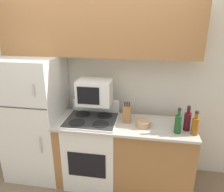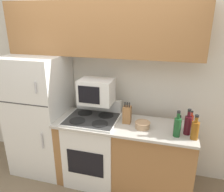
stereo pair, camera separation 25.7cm
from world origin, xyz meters
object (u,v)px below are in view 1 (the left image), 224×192
object	(u,v)px
microwave	(95,92)
refrigerator	(35,118)
knife_block	(127,114)
bottle_hot_sauce	(189,117)
bottle_whiskey	(195,125)
bottle_wine_red	(187,121)
stove	(92,149)
bottle_soy_sauce	(178,121)
bowl	(143,123)
bottle_wine_green	(178,123)

from	to	relation	value
microwave	refrigerator	bearing A→B (deg)	-177.12
knife_block	microwave	bearing A→B (deg)	168.74
refrigerator	bottle_hot_sauce	bearing A→B (deg)	1.68
microwave	bottle_whiskey	size ratio (longest dim) A/B	1.52
knife_block	bottle_wine_red	xyz separation A→B (m)	(0.70, -0.10, 0.01)
stove	bottle_soy_sauce	distance (m)	1.17
bottle_soy_sauce	bottle_hot_sauce	world-z (taller)	bottle_hot_sauce
stove	knife_block	size ratio (longest dim) A/B	4.01
stove	bottle_hot_sauce	distance (m)	1.30
bottle_soy_sauce	bottle_hot_sauce	xyz separation A→B (m)	(0.14, 0.12, 0.01)
stove	bottle_soy_sauce	bearing A→B (deg)	1.10
refrigerator	bowl	bearing A→B (deg)	-5.15
knife_block	bottle_hot_sauce	distance (m)	0.76
stove	knife_block	xyz separation A→B (m)	(0.44, 0.04, 0.53)
bowl	bottle_soy_sauce	world-z (taller)	bottle_soy_sauce
stove	bottle_soy_sauce	xyz separation A→B (m)	(1.06, 0.02, 0.50)
stove	bottle_wine_red	distance (m)	1.27
microwave	stove	bearing A→B (deg)	-100.24
knife_block	bottle_wine_red	size ratio (longest dim) A/B	0.90
microwave	bottle_soy_sauce	size ratio (longest dim) A/B	2.37
bowl	bottle_soy_sauce	xyz separation A→B (m)	(0.41, 0.07, 0.03)
bottle_wine_green	microwave	bearing A→B (deg)	165.59
knife_block	bowl	bearing A→B (deg)	-23.64
refrigerator	stove	bearing A→B (deg)	-5.52
refrigerator	bottle_soy_sauce	size ratio (longest dim) A/B	9.30
microwave	bottle_hot_sauce	distance (m)	1.20
bottle_hot_sauce	bottle_whiskey	size ratio (longest dim) A/B	0.71
microwave	bottle_soy_sauce	bearing A→B (deg)	-5.52
bottle_soy_sauce	bottle_hot_sauce	bearing A→B (deg)	40.74
bottle_soy_sauce	bottle_wine_red	size ratio (longest dim) A/B	0.60
microwave	knife_block	bearing A→B (deg)	-11.26
knife_block	bottle_wine_red	world-z (taller)	bottle_wine_red
knife_block	stove	bearing A→B (deg)	-175.28
microwave	bottle_wine_red	xyz separation A→B (m)	(1.12, -0.18, -0.22)
microwave	bottle_soy_sauce	world-z (taller)	microwave
microwave	bowl	xyz separation A→B (m)	(0.63, -0.17, -0.30)
bottle_wine_red	bottle_hot_sauce	size ratio (longest dim) A/B	1.50
refrigerator	bowl	xyz separation A→B (m)	(1.46, -0.13, 0.11)
microwave	bottle_soy_sauce	distance (m)	1.08
microwave	bowl	distance (m)	0.72
refrigerator	bottle_wine_red	size ratio (longest dim) A/B	5.58
bottle_whiskey	stove	bearing A→B (deg)	172.97
stove	bottle_wine_green	distance (m)	1.18
stove	bowl	bearing A→B (deg)	-4.70
bottle_hot_sauce	stove	bearing A→B (deg)	-173.44
refrigerator	bottle_whiskey	size ratio (longest dim) A/B	5.98
stove	bottle_whiskey	size ratio (longest dim) A/B	3.89
bowl	bottle_wine_green	world-z (taller)	bottle_wine_green
refrigerator	bottle_hot_sauce	size ratio (longest dim) A/B	8.37
stove	bottle_wine_red	xyz separation A→B (m)	(1.14, -0.06, 0.54)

